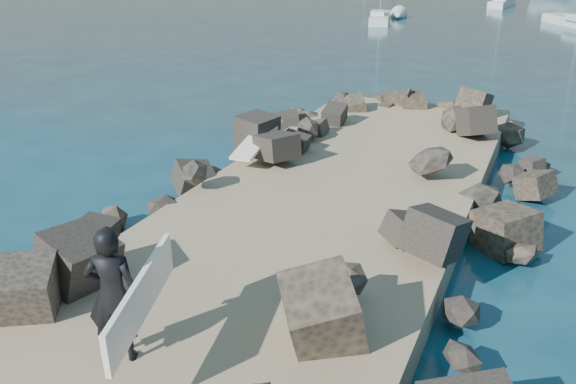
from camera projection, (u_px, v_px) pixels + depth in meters
name	position (u px, v px, depth m)	size (l,w,h in m)	color
ground	(307.00, 243.00, 13.27)	(800.00, 800.00, 0.00)	#0F384C
jetty	(266.00, 273.00, 11.44)	(6.00, 26.00, 0.60)	#8C7759
riprap_left	(145.00, 226.00, 12.85)	(2.60, 22.00, 1.00)	black
riprap_right	(436.00, 282.00, 10.74)	(2.60, 22.00, 1.00)	black
surfboard_resting	(258.00, 143.00, 16.39)	(0.56, 2.24, 0.07)	white
surfer_with_board	(116.00, 295.00, 8.26)	(1.20, 2.31, 1.91)	black
sailboat_a	(380.00, 18.00, 50.71)	(2.86, 6.72, 7.97)	silver
sailboat_b	(502.00, 3.00, 63.69)	(2.06, 6.78, 8.09)	silver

